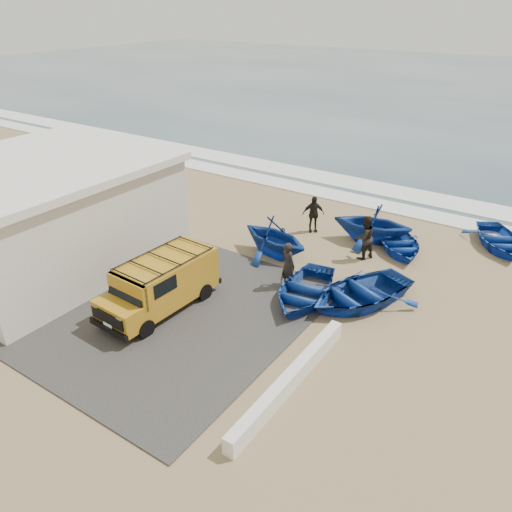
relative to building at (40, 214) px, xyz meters
The scene contains 17 objects.
ground 8.06m from the building, 14.93° to the left, with size 160.00×160.00×0.00m, color #957D56.
slab 5.90m from the building, ahead, with size 12.00×10.00×0.05m, color #403D3B.
ocean 58.52m from the building, 82.63° to the left, with size 180.00×88.00×0.01m, color #385166.
surf_line 16.02m from the building, 61.82° to the left, with size 180.00×1.60×0.06m, color white.
surf_wash 18.25m from the building, 65.56° to the left, with size 180.00×2.20×0.04m, color white.
building is the anchor object (origin of this frame).
parapet 12.68m from the building, ahead, with size 0.35×6.00×0.55m, color silver.
van 6.67m from the building, ahead, with size 2.03×4.64×1.96m.
boat_near_left 11.18m from the building, 17.82° to the left, with size 2.75×3.85×0.80m, color #143E9F.
boat_near_right 13.16m from the building, 19.27° to the left, with size 3.07×4.30×0.89m, color #143E9F.
boat_mid_left 9.71m from the building, 37.14° to the left, with size 2.90×3.36×1.77m, color #143E9F.
boat_mid_right 15.28m from the building, 37.54° to the left, with size 2.44×3.42×0.71m, color #143E9F.
boat_far_left 14.30m from the building, 41.62° to the left, with size 3.03×3.51×1.85m, color #143E9F.
boat_far_right 19.86m from the building, 37.72° to the left, with size 2.62×3.67×0.76m, color #143E9F.
fisherman_front 10.35m from the building, 22.07° to the left, with size 0.68×0.45×1.87m, color black.
fisherman_middle 13.48m from the building, 35.09° to the left, with size 0.95×0.74×1.95m, color black.
fisherman_back 12.00m from the building, 48.75° to the left, with size 1.04×0.43×1.78m, color black.
Camera 1 is at (10.35, -12.70, 9.98)m, focal length 35.00 mm.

